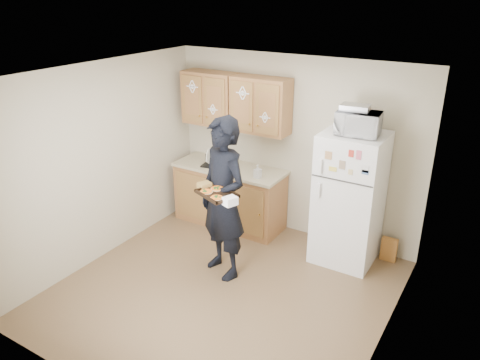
% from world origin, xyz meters
% --- Properties ---
extents(floor, '(3.60, 3.60, 0.00)m').
position_xyz_m(floor, '(0.00, 0.00, 0.00)').
color(floor, brown).
rests_on(floor, ground).
extents(ceiling, '(3.60, 3.60, 0.00)m').
position_xyz_m(ceiling, '(0.00, 0.00, 2.50)').
color(ceiling, silver).
rests_on(ceiling, wall_back).
extents(wall_back, '(3.60, 0.04, 2.50)m').
position_xyz_m(wall_back, '(0.00, 1.80, 1.25)').
color(wall_back, '#BDB399').
rests_on(wall_back, floor).
extents(wall_front, '(3.60, 0.04, 2.50)m').
position_xyz_m(wall_front, '(0.00, -1.80, 1.25)').
color(wall_front, '#BDB399').
rests_on(wall_front, floor).
extents(wall_left, '(0.04, 3.60, 2.50)m').
position_xyz_m(wall_left, '(-1.80, 0.00, 1.25)').
color(wall_left, '#BDB399').
rests_on(wall_left, floor).
extents(wall_right, '(0.04, 3.60, 2.50)m').
position_xyz_m(wall_right, '(1.80, 0.00, 1.25)').
color(wall_right, '#BDB399').
rests_on(wall_right, floor).
extents(refrigerator, '(0.75, 0.70, 1.70)m').
position_xyz_m(refrigerator, '(0.95, 1.43, 0.85)').
color(refrigerator, white).
rests_on(refrigerator, floor).
extents(base_cabinet, '(1.60, 0.60, 0.86)m').
position_xyz_m(base_cabinet, '(-0.85, 1.48, 0.43)').
color(base_cabinet, '#9A6635').
rests_on(base_cabinet, floor).
extents(countertop, '(1.64, 0.64, 0.04)m').
position_xyz_m(countertop, '(-0.85, 1.48, 0.88)').
color(countertop, beige).
rests_on(countertop, base_cabinet).
extents(upper_cab_left, '(0.80, 0.33, 0.75)m').
position_xyz_m(upper_cab_left, '(-1.25, 1.61, 1.83)').
color(upper_cab_left, '#9A6635').
rests_on(upper_cab_left, wall_back).
extents(upper_cab_right, '(0.80, 0.33, 0.75)m').
position_xyz_m(upper_cab_right, '(-0.43, 1.61, 1.83)').
color(upper_cab_right, '#9A6635').
rests_on(upper_cab_right, wall_back).
extents(cereal_box, '(0.20, 0.07, 0.32)m').
position_xyz_m(cereal_box, '(1.47, 1.67, 0.16)').
color(cereal_box, gold).
rests_on(cereal_box, floor).
extents(person, '(0.85, 0.71, 1.98)m').
position_xyz_m(person, '(-0.22, 0.35, 0.99)').
color(person, black).
rests_on(person, floor).
extents(baking_tray, '(0.52, 0.45, 0.04)m').
position_xyz_m(baking_tray, '(-0.11, 0.07, 1.19)').
color(baking_tray, black).
rests_on(baking_tray, person).
extents(pizza_front_left, '(0.14, 0.14, 0.02)m').
position_xyz_m(pizza_front_left, '(-0.23, 0.04, 1.21)').
color(pizza_front_left, orange).
rests_on(pizza_front_left, baking_tray).
extents(pizza_front_right, '(0.14, 0.14, 0.02)m').
position_xyz_m(pizza_front_right, '(-0.04, -0.04, 1.21)').
color(pizza_front_right, orange).
rests_on(pizza_front_right, baking_tray).
extents(pizza_back_left, '(0.14, 0.14, 0.02)m').
position_xyz_m(pizza_back_left, '(-0.18, 0.17, 1.21)').
color(pizza_back_left, orange).
rests_on(pizza_back_left, baking_tray).
extents(microwave, '(0.53, 0.39, 0.28)m').
position_xyz_m(microwave, '(0.99, 1.38, 1.84)').
color(microwave, white).
rests_on(microwave, refrigerator).
extents(foil_pan, '(0.35, 0.26, 0.07)m').
position_xyz_m(foil_pan, '(0.92, 1.41, 2.01)').
color(foil_pan, silver).
rests_on(foil_pan, microwave).
extents(dish_rack, '(0.47, 0.38, 0.17)m').
position_xyz_m(dish_rack, '(-1.03, 1.44, 0.98)').
color(dish_rack, black).
rests_on(dish_rack, countertop).
extents(bowl, '(0.27, 0.27, 0.06)m').
position_xyz_m(bowl, '(-1.09, 1.44, 0.95)').
color(bowl, white).
rests_on(bowl, dish_rack).
extents(soap_bottle, '(0.09, 0.09, 0.19)m').
position_xyz_m(soap_bottle, '(-0.30, 1.33, 0.99)').
color(soap_bottle, white).
rests_on(soap_bottle, countertop).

